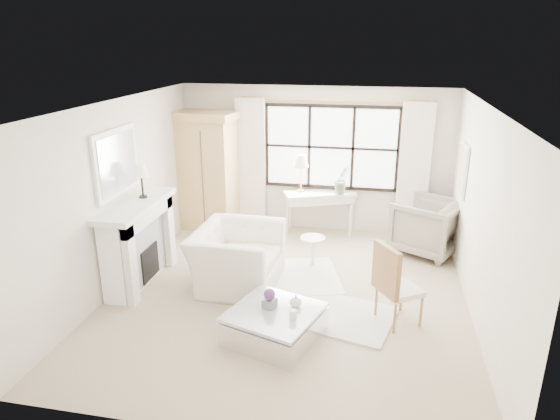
# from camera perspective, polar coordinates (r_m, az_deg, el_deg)

# --- Properties ---
(floor) EXTENTS (5.50, 5.50, 0.00)m
(floor) POSITION_cam_1_polar(r_m,az_deg,el_deg) (7.28, 0.86, -9.68)
(floor) COLOR tan
(floor) RESTS_ON ground
(ceiling) EXTENTS (5.50, 5.50, 0.00)m
(ceiling) POSITION_cam_1_polar(r_m,az_deg,el_deg) (6.43, 0.98, 11.89)
(ceiling) COLOR white
(ceiling) RESTS_ON ground
(wall_back) EXTENTS (5.00, 0.00, 5.00)m
(wall_back) POSITION_cam_1_polar(r_m,az_deg,el_deg) (9.35, 3.97, 5.74)
(wall_back) COLOR beige
(wall_back) RESTS_ON ground
(wall_front) EXTENTS (5.00, 0.00, 5.00)m
(wall_front) POSITION_cam_1_polar(r_m,az_deg,el_deg) (4.29, -5.84, -11.22)
(wall_front) COLOR beige
(wall_front) RESTS_ON ground
(wall_left) EXTENTS (0.00, 5.50, 5.50)m
(wall_left) POSITION_cam_1_polar(r_m,az_deg,el_deg) (7.57, -18.04, 1.59)
(wall_left) COLOR beige
(wall_left) RESTS_ON ground
(wall_right) EXTENTS (0.00, 5.50, 5.50)m
(wall_right) POSITION_cam_1_polar(r_m,az_deg,el_deg) (6.78, 22.19, -0.93)
(wall_right) COLOR white
(wall_right) RESTS_ON ground
(window_pane) EXTENTS (2.40, 0.02, 1.50)m
(window_pane) POSITION_cam_1_polar(r_m,az_deg,el_deg) (9.25, 5.85, 7.12)
(window_pane) COLOR white
(window_pane) RESTS_ON wall_back
(window_frame) EXTENTS (2.50, 0.04, 1.50)m
(window_frame) POSITION_cam_1_polar(r_m,az_deg,el_deg) (9.24, 5.84, 7.10)
(window_frame) COLOR black
(window_frame) RESTS_ON wall_back
(curtain_rod) EXTENTS (3.30, 0.04, 0.04)m
(curtain_rod) POSITION_cam_1_polar(r_m,az_deg,el_deg) (9.05, 6.00, 12.44)
(curtain_rod) COLOR #BC8F41
(curtain_rod) RESTS_ON wall_back
(curtain_left) EXTENTS (0.55, 0.10, 2.47)m
(curtain_left) POSITION_cam_1_polar(r_m,az_deg,el_deg) (9.51, -3.34, 5.26)
(curtain_left) COLOR silver
(curtain_left) RESTS_ON ground
(curtain_right) EXTENTS (0.55, 0.10, 2.47)m
(curtain_right) POSITION_cam_1_polar(r_m,az_deg,el_deg) (9.24, 15.04, 4.22)
(curtain_right) COLOR white
(curtain_right) RESTS_ON ground
(fireplace) EXTENTS (0.58, 1.66, 1.26)m
(fireplace) POSITION_cam_1_polar(r_m,az_deg,el_deg) (7.70, -16.03, -3.48)
(fireplace) COLOR white
(fireplace) RESTS_ON ground
(mirror_frame) EXTENTS (0.05, 1.15, 0.95)m
(mirror_frame) POSITION_cam_1_polar(r_m,az_deg,el_deg) (7.43, -18.22, 5.18)
(mirror_frame) COLOR white
(mirror_frame) RESTS_ON wall_left
(mirror_glass) EXTENTS (0.02, 1.00, 0.80)m
(mirror_glass) POSITION_cam_1_polar(r_m,az_deg,el_deg) (7.42, -18.02, 5.18)
(mirror_glass) COLOR silver
(mirror_glass) RESTS_ON wall_left
(art_frame) EXTENTS (0.04, 0.62, 0.82)m
(art_frame) POSITION_cam_1_polar(r_m,az_deg,el_deg) (8.32, 20.17, 4.33)
(art_frame) COLOR white
(art_frame) RESTS_ON wall_right
(art_canvas) EXTENTS (0.01, 0.52, 0.72)m
(art_canvas) POSITION_cam_1_polar(r_m,az_deg,el_deg) (8.32, 20.04, 4.34)
(art_canvas) COLOR beige
(art_canvas) RESTS_ON wall_right
(mantel_lamp) EXTENTS (0.22, 0.22, 0.51)m
(mantel_lamp) POSITION_cam_1_polar(r_m,az_deg,el_deg) (7.57, -15.61, 4.23)
(mantel_lamp) COLOR black
(mantel_lamp) RESTS_ON fireplace
(armoire) EXTENTS (1.21, 0.85, 2.24)m
(armoire) POSITION_cam_1_polar(r_m,az_deg,el_deg) (9.48, -8.24, 4.47)
(armoire) COLOR tan
(armoire) RESTS_ON floor
(console_table) EXTENTS (1.37, 0.90, 0.80)m
(console_table) POSITION_cam_1_polar(r_m,az_deg,el_deg) (9.37, 4.53, -0.31)
(console_table) COLOR white
(console_table) RESTS_ON floor
(console_lamp) EXTENTS (0.28, 0.28, 0.69)m
(console_lamp) POSITION_cam_1_polar(r_m,az_deg,el_deg) (9.14, 2.44, 5.50)
(console_lamp) COLOR #B57F3E
(console_lamp) RESTS_ON console_table
(orchid_plant) EXTENTS (0.38, 0.37, 0.53)m
(orchid_plant) POSITION_cam_1_polar(r_m,az_deg,el_deg) (9.13, 7.06, 3.47)
(orchid_plant) COLOR #5D744D
(orchid_plant) RESTS_ON console_table
(side_table) EXTENTS (0.40, 0.40, 0.51)m
(side_table) POSITION_cam_1_polar(r_m,az_deg,el_deg) (8.01, 3.75, -4.30)
(side_table) COLOR white
(side_table) RESTS_ON floor
(rug_left) EXTENTS (2.11, 1.75, 0.03)m
(rug_left) POSITION_cam_1_polar(r_m,az_deg,el_deg) (7.74, -0.13, -7.71)
(rug_left) COLOR white
(rug_left) RESTS_ON floor
(rug_right) EXTENTS (1.63, 1.37, 0.03)m
(rug_right) POSITION_cam_1_polar(r_m,az_deg,el_deg) (6.82, 6.64, -11.84)
(rug_right) COLOR silver
(rug_right) RESTS_ON floor
(club_armchair) EXTENTS (1.24, 1.40, 0.88)m
(club_armchair) POSITION_cam_1_polar(r_m,az_deg,el_deg) (7.42, -4.97, -5.41)
(club_armchair) COLOR white
(club_armchair) RESTS_ON floor
(wingback_chair) EXTENTS (1.39, 1.38, 0.94)m
(wingback_chair) POSITION_cam_1_polar(r_m,az_deg,el_deg) (8.84, 16.50, -1.80)
(wingback_chair) COLOR gray
(wingback_chair) RESTS_ON floor
(french_chair) EXTENTS (0.67, 0.67, 1.08)m
(french_chair) POSITION_cam_1_polar(r_m,az_deg,el_deg) (6.68, 13.23, -10.04)
(french_chair) COLOR #AD7848
(french_chair) RESTS_ON floor
(coffee_table) EXTENTS (1.26, 1.26, 0.38)m
(coffee_table) POSITION_cam_1_polar(r_m,az_deg,el_deg) (6.26, -0.65, -12.98)
(coffee_table) COLOR silver
(coffee_table) RESTS_ON floor
(planter_box) EXTENTS (0.18, 0.18, 0.11)m
(planter_box) POSITION_cam_1_polar(r_m,az_deg,el_deg) (6.20, -1.20, -10.62)
(planter_box) COLOR slate
(planter_box) RESTS_ON coffee_table
(planter_flowers) EXTENTS (0.14, 0.14, 0.14)m
(planter_flowers) POSITION_cam_1_polar(r_m,az_deg,el_deg) (6.14, -1.21, -9.61)
(planter_flowers) COLOR #5E2F77
(planter_flowers) RESTS_ON planter_box
(pillar_candle) EXTENTS (0.08, 0.08, 0.12)m
(pillar_candle) POSITION_cam_1_polar(r_m,az_deg,el_deg) (5.96, 1.49, -11.87)
(pillar_candle) COLOR white
(pillar_candle) RESTS_ON coffee_table
(coffee_vase) EXTENTS (0.16, 0.16, 0.15)m
(coffee_vase) POSITION_cam_1_polar(r_m,az_deg,el_deg) (6.21, 1.82, -10.33)
(coffee_vase) COLOR silver
(coffee_vase) RESTS_ON coffee_table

